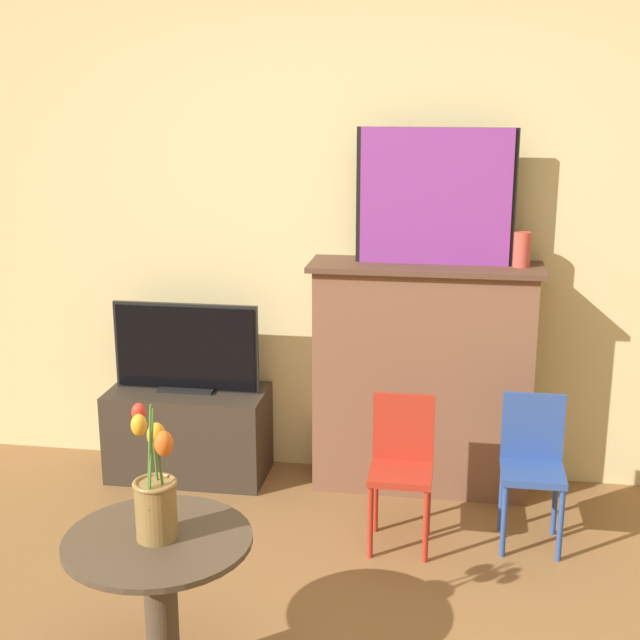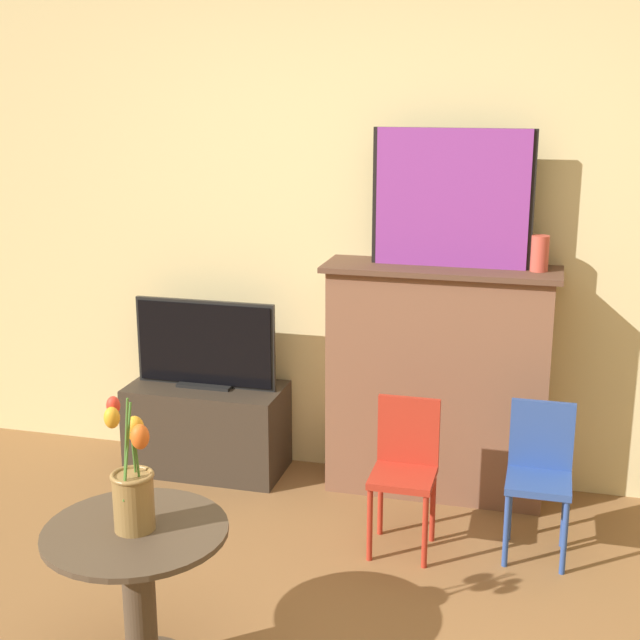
{
  "view_description": "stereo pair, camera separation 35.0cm",
  "coord_description": "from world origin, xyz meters",
  "px_view_note": "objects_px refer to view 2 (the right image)",
  "views": [
    {
      "loc": [
        0.45,
        -2.15,
        1.93
      ],
      "look_at": [
        -0.08,
        1.2,
        1.03
      ],
      "focal_mm": 50.0,
      "sensor_mm": 36.0,
      "label": 1
    },
    {
      "loc": [
        0.79,
        -2.08,
        1.93
      ],
      "look_at": [
        -0.08,
        1.2,
        1.03
      ],
      "focal_mm": 50.0,
      "sensor_mm": 36.0,
      "label": 2
    }
  ],
  "objects_px": {
    "painting": "(452,198)",
    "tv_monitor": "(205,345)",
    "chair_blue": "(539,469)",
    "chair_red": "(405,464)",
    "vase_tulips": "(133,486)"
  },
  "relations": [
    {
      "from": "painting",
      "to": "tv_monitor",
      "type": "xyz_separation_m",
      "value": [
        -1.19,
        -0.06,
        -0.76
      ]
    },
    {
      "from": "painting",
      "to": "chair_blue",
      "type": "relative_size",
      "value": 1.12
    },
    {
      "from": "painting",
      "to": "chair_red",
      "type": "bearing_deg",
      "value": -98.7
    },
    {
      "from": "vase_tulips",
      "to": "tv_monitor",
      "type": "bearing_deg",
      "value": 103.97
    },
    {
      "from": "painting",
      "to": "vase_tulips",
      "type": "relative_size",
      "value": 1.52
    },
    {
      "from": "tv_monitor",
      "to": "chair_blue",
      "type": "xyz_separation_m",
      "value": [
        1.65,
        -0.43,
        -0.29
      ]
    },
    {
      "from": "tv_monitor",
      "to": "vase_tulips",
      "type": "xyz_separation_m",
      "value": [
        0.4,
        -1.6,
        0.02
      ]
    },
    {
      "from": "vase_tulips",
      "to": "chair_blue",
      "type": "bearing_deg",
      "value": 42.91
    },
    {
      "from": "tv_monitor",
      "to": "vase_tulips",
      "type": "height_order",
      "value": "vase_tulips"
    },
    {
      "from": "tv_monitor",
      "to": "vase_tulips",
      "type": "relative_size",
      "value": 1.52
    },
    {
      "from": "tv_monitor",
      "to": "chair_red",
      "type": "distance_m",
      "value": 1.26
    },
    {
      "from": "painting",
      "to": "chair_red",
      "type": "height_order",
      "value": "painting"
    },
    {
      "from": "chair_red",
      "to": "tv_monitor",
      "type": "bearing_deg",
      "value": 154.69
    },
    {
      "from": "chair_red",
      "to": "chair_blue",
      "type": "distance_m",
      "value": 0.56
    },
    {
      "from": "tv_monitor",
      "to": "vase_tulips",
      "type": "bearing_deg",
      "value": -76.03
    }
  ]
}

